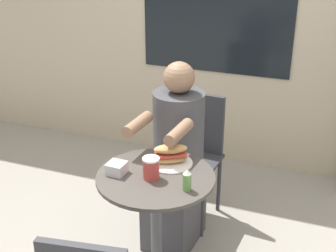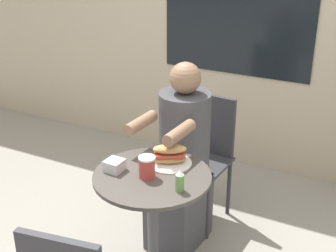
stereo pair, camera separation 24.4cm
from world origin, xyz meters
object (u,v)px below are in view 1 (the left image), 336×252
(cafe_table, at_px, (156,210))
(diner_chair, at_px, (194,145))
(drink_cup, at_px, (151,168))
(seated_diner, at_px, (176,168))
(condiment_bottle, at_px, (187,180))
(sandwich_on_plate, at_px, (171,156))

(cafe_table, bearing_deg, diner_chair, 93.47)
(diner_chair, xyz_separation_m, drink_cup, (0.04, -0.85, 0.28))
(seated_diner, bearing_deg, drink_cup, 99.79)
(cafe_table, distance_m, seated_diner, 0.48)
(cafe_table, distance_m, diner_chair, 0.82)
(drink_cup, distance_m, condiment_bottle, 0.21)
(drink_cup, xyz_separation_m, condiment_bottle, (0.20, -0.04, -0.00))
(drink_cup, bearing_deg, condiment_bottle, -12.08)
(cafe_table, relative_size, seated_diner, 0.62)
(drink_cup, relative_size, condiment_bottle, 1.00)
(diner_chair, relative_size, drink_cup, 7.65)
(sandwich_on_plate, xyz_separation_m, condiment_bottle, (0.16, -0.22, 0.01))
(cafe_table, bearing_deg, condiment_bottle, -21.70)
(seated_diner, xyz_separation_m, condiment_bottle, (0.25, -0.56, 0.27))
(sandwich_on_plate, bearing_deg, seated_diner, 104.57)
(drink_cup, height_order, condiment_bottle, same)
(cafe_table, bearing_deg, drink_cup, -107.78)
(condiment_bottle, bearing_deg, cafe_table, 158.30)
(cafe_table, height_order, condiment_bottle, condiment_bottle)
(cafe_table, height_order, seated_diner, seated_diner)
(diner_chair, distance_m, seated_diner, 0.34)
(sandwich_on_plate, distance_m, drink_cup, 0.18)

